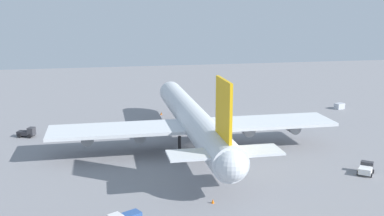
{
  "coord_description": "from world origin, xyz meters",
  "views": [
    {
      "loc": [
        -100.32,
        20.04,
        31.99
      ],
      "look_at": [
        0.0,
        0.0,
        8.87
      ],
      "focal_mm": 43.58,
      "sensor_mm": 36.0,
      "label": 1
    }
  ],
  "objects_px": {
    "pushback_tractor": "(366,169)",
    "fuel_truck": "(27,132)",
    "cargo_container_fore": "(339,106)",
    "cargo_airplane": "(192,119)",
    "safety_cone_nose": "(161,113)",
    "safety_cone_tail": "(213,201)"
  },
  "relations": [
    {
      "from": "cargo_airplane",
      "to": "fuel_truck",
      "type": "relative_size",
      "value": 15.32
    },
    {
      "from": "safety_cone_nose",
      "to": "safety_cone_tail",
      "type": "xyz_separation_m",
      "value": [
        -63.08,
        -0.11,
        -0.05
      ]
    },
    {
      "from": "cargo_airplane",
      "to": "fuel_truck",
      "type": "xyz_separation_m",
      "value": [
        15.27,
        38.02,
        -5.26
      ]
    },
    {
      "from": "fuel_truck",
      "to": "pushback_tractor",
      "type": "bearing_deg",
      "value": -120.24
    },
    {
      "from": "pushback_tractor",
      "to": "safety_cone_tail",
      "type": "bearing_deg",
      "value": 102.85
    },
    {
      "from": "pushback_tractor",
      "to": "cargo_container_fore",
      "type": "distance_m",
      "value": 57.57
    },
    {
      "from": "cargo_airplane",
      "to": "pushback_tractor",
      "type": "xyz_separation_m",
      "value": [
        -23.85,
        -29.09,
        -5.37
      ]
    },
    {
      "from": "cargo_container_fore",
      "to": "safety_cone_nose",
      "type": "relative_size",
      "value": 4.03
    },
    {
      "from": "fuel_truck",
      "to": "safety_cone_tail",
      "type": "distance_m",
      "value": 58.25
    },
    {
      "from": "pushback_tractor",
      "to": "cargo_container_fore",
      "type": "relative_size",
      "value": 1.3
    },
    {
      "from": "fuel_truck",
      "to": "cargo_container_fore",
      "type": "xyz_separation_m",
      "value": [
        13.62,
        -90.19,
        -0.27
      ]
    },
    {
      "from": "pushback_tractor",
      "to": "cargo_container_fore",
      "type": "xyz_separation_m",
      "value": [
        52.74,
        -23.08,
        -0.17
      ]
    },
    {
      "from": "pushback_tractor",
      "to": "fuel_truck",
      "type": "relative_size",
      "value": 0.96
    },
    {
      "from": "pushback_tractor",
      "to": "safety_cone_nose",
      "type": "distance_m",
      "value": 64.34
    },
    {
      "from": "cargo_container_fore",
      "to": "safety_cone_nose",
      "type": "xyz_separation_m",
      "value": [
        3.06,
        55.1,
        -0.46
      ]
    },
    {
      "from": "pushback_tractor",
      "to": "cargo_container_fore",
      "type": "bearing_deg",
      "value": -23.64
    },
    {
      "from": "cargo_airplane",
      "to": "fuel_truck",
      "type": "distance_m",
      "value": 41.31
    },
    {
      "from": "cargo_airplane",
      "to": "cargo_container_fore",
      "type": "height_order",
      "value": "cargo_airplane"
    },
    {
      "from": "fuel_truck",
      "to": "cargo_container_fore",
      "type": "distance_m",
      "value": 91.21
    },
    {
      "from": "fuel_truck",
      "to": "cargo_container_fore",
      "type": "height_order",
      "value": "fuel_truck"
    },
    {
      "from": "safety_cone_nose",
      "to": "safety_cone_tail",
      "type": "bearing_deg",
      "value": -179.9
    },
    {
      "from": "cargo_container_fore",
      "to": "safety_cone_tail",
      "type": "distance_m",
      "value": 81.41
    }
  ]
}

